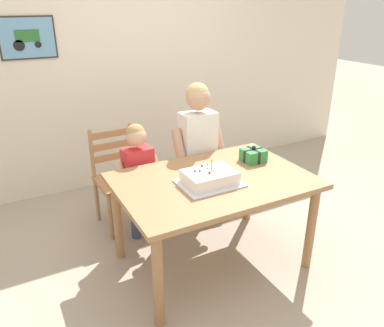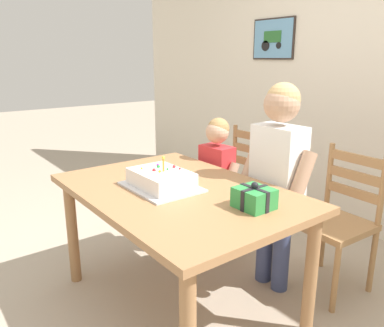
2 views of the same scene
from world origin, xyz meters
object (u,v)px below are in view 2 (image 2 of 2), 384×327
Objects in this scene: child_older at (278,168)px; child_younger at (216,173)px; chair_left at (238,184)px; dining_table at (178,204)px; birthday_cake at (161,180)px; gift_box_red_large at (254,198)px; chair_right at (337,220)px.

child_younger is (-0.57, 0.00, -0.17)m from child_older.
child_younger is (0.08, -0.31, 0.17)m from chair_left.
dining_table is 1.57× the size of chair_left.
child_older is at bearing 67.81° from birthday_cake.
dining_table is 0.50m from gift_box_red_large.
child_younger is (-0.82, -0.31, 0.17)m from chair_right.
chair_left is 0.36m from child_younger.
gift_box_red_large is at bearing -29.89° from child_younger.
birthday_cake is 0.42× the size of child_younger.
chair_right is (-0.01, 0.79, -0.34)m from gift_box_red_large.
gift_box_red_large is 0.54m from child_older.
chair_right is 0.53m from child_older.
birthday_cake is 0.33× the size of child_older.
child_older is 1.27× the size of child_younger.
child_older reaches higher than dining_table.
dining_table is 1.37× the size of child_younger.
chair_left is 0.69× the size of child_older.
gift_box_red_large is at bearing -89.32° from chair_right.
chair_left is at bearing 139.19° from gift_box_red_large.
chair_left is (-0.38, 0.99, -0.33)m from birthday_cake.
chair_left is at bearing 104.46° from child_younger.
child_younger is at bearing 179.94° from child_older.
birthday_cake reaches higher than chair_right.
child_older is at bearing -0.06° from child_younger.
child_younger is at bearing 150.11° from gift_box_red_large.
chair_right is at bearing -0.00° from chair_left.
chair_left is 0.80m from child_older.
child_older is (0.28, 0.68, 0.01)m from birthday_cake.
chair_right is 0.90m from child_younger.
dining_table is 3.28× the size of birthday_cake.
chair_right is at bearing 51.27° from child_older.
child_older is at bearing 71.73° from dining_table.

